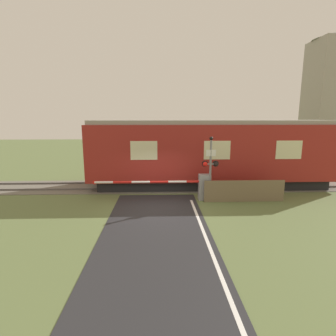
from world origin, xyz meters
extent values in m
plane|color=#5B6B3D|center=(0.00, 0.00, 0.00)|extent=(80.00, 80.00, 0.00)
cube|color=#666056|center=(0.00, 3.88, 0.01)|extent=(36.00, 3.20, 0.03)
cube|color=#595451|center=(0.00, 3.16, 0.08)|extent=(36.00, 0.08, 0.10)
cube|color=#595451|center=(0.00, 4.60, 0.08)|extent=(36.00, 0.08, 0.10)
cube|color=black|center=(3.31, 3.88, 0.30)|extent=(13.34, 2.70, 0.60)
cube|color=maroon|center=(3.31, 3.88, 2.20)|extent=(14.50, 3.17, 3.19)
cube|color=gray|center=(3.31, 3.88, 3.91)|extent=(14.21, 2.92, 0.24)
cube|color=beige|center=(7.30, 2.28, 2.44)|extent=(1.45, 0.02, 1.02)
cube|color=beige|center=(3.31, 2.28, 2.44)|extent=(1.45, 0.02, 1.02)
cube|color=beige|center=(-0.68, 2.28, 2.44)|extent=(1.45, 0.02, 1.02)
cube|color=gray|center=(2.46, 1.15, 0.66)|extent=(0.60, 0.44, 1.33)
cylinder|color=gray|center=(2.46, 1.15, 0.96)|extent=(0.16, 0.16, 0.18)
cylinder|color=red|center=(2.00, 1.15, 0.96)|extent=(0.93, 0.11, 0.11)
cylinder|color=white|center=(1.06, 1.15, 0.96)|extent=(0.93, 0.11, 0.11)
cylinder|color=red|center=(0.13, 1.15, 0.96)|extent=(0.93, 0.11, 0.11)
cylinder|color=white|center=(-0.80, 1.15, 0.96)|extent=(0.93, 0.11, 0.11)
cylinder|color=red|center=(-1.74, 1.15, 0.96)|extent=(0.93, 0.11, 0.11)
cylinder|color=white|center=(-2.67, 1.15, 0.96)|extent=(0.93, 0.11, 0.11)
cylinder|color=red|center=(-3.14, 1.15, 0.96)|extent=(0.20, 0.02, 0.20)
cylinder|color=gray|center=(2.70, 0.94, 1.54)|extent=(0.11, 0.11, 3.09)
cube|color=gray|center=(2.70, 0.94, 1.91)|extent=(0.67, 0.07, 0.07)
sphere|color=red|center=(2.42, 0.89, 1.91)|extent=(0.24, 0.24, 0.24)
sphere|color=black|center=(2.97, 0.89, 1.91)|extent=(0.24, 0.24, 0.24)
cylinder|color=black|center=(2.42, 1.00, 1.91)|extent=(0.30, 0.06, 0.30)
cylinder|color=black|center=(2.97, 1.00, 1.91)|extent=(0.30, 0.06, 0.30)
cube|color=white|center=(2.70, 0.90, 2.47)|extent=(0.48, 0.02, 0.32)
sphere|color=black|center=(2.70, 0.94, 3.19)|extent=(0.18, 0.18, 0.18)
cube|color=#9E998E|center=(21.10, 20.79, 6.65)|extent=(4.65, 4.65, 13.30)
cone|color=slate|center=(21.10, 20.79, 13.70)|extent=(5.12, 5.12, 0.80)
cube|color=#726047|center=(4.41, 0.74, 0.55)|extent=(4.06, 0.06, 1.10)
camera|label=1|loc=(0.12, -11.81, 4.18)|focal=28.00mm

